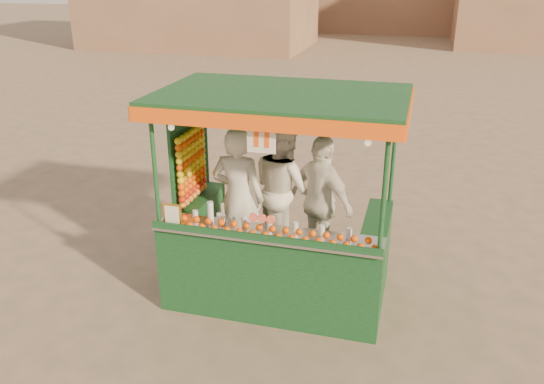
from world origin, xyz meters
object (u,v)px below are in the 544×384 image
(juice_cart, at_px, (272,236))
(vendor_left, at_px, (238,199))
(vendor_right, at_px, (321,202))
(vendor_middle, at_px, (283,189))

(juice_cart, bearing_deg, vendor_left, 163.50)
(vendor_left, height_order, vendor_right, vendor_left)
(juice_cart, bearing_deg, vendor_right, 43.00)
(juice_cart, distance_m, vendor_right, 0.70)
(juice_cart, distance_m, vendor_left, 0.57)
(vendor_left, distance_m, vendor_right, 0.95)
(vendor_left, relative_size, vendor_middle, 1.00)
(vendor_left, relative_size, vendor_right, 1.08)
(juice_cart, distance_m, vendor_middle, 0.64)
(vendor_middle, bearing_deg, vendor_right, -145.00)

